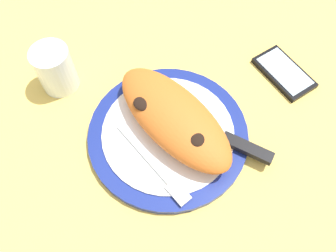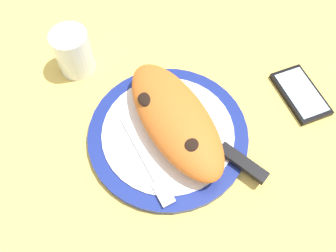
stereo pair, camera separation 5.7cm
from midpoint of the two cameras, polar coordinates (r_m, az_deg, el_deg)
name	(u,v)px [view 1 (the left image)]	position (r cm, az deg, el deg)	size (l,w,h in cm)	color
ground_plane	(168,140)	(61.65, -2.64, -2.52)	(150.00, 150.00, 3.00)	#DBB756
plate	(168,134)	(59.64, -2.73, -1.56)	(27.39, 27.39, 1.60)	navy
calzone	(172,116)	(57.12, -2.23, 1.44)	(26.01, 14.28, 5.59)	#C16023
fork	(157,169)	(55.98, -4.70, -7.32)	(17.52, 4.55, 0.40)	silver
knife	(227,139)	(58.06, 6.92, -2.44)	(22.95, 6.45, 1.20)	silver
smartphone	(284,73)	(69.58, 16.26, 8.19)	(12.97, 9.41, 1.16)	black
water_glass	(56,71)	(67.06, -20.24, 8.26)	(6.76, 6.76, 8.72)	silver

